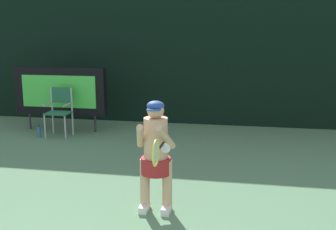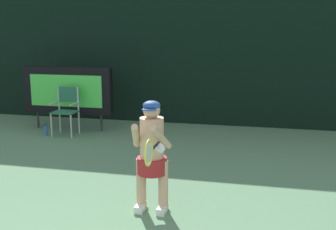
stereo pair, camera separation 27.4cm
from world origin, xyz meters
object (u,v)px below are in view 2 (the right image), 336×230
Objects in this scene: scoreboard at (68,90)px; umpire_chair at (66,108)px; water_bottle at (46,130)px; tennis_racket at (149,152)px; tennis_player at (152,152)px.

scoreboard reaches higher than umpire_chair.
water_bottle is 0.44× the size of tennis_racket.
umpire_chair is 1.79× the size of tennis_racket.
umpire_chair is 0.68m from water_bottle.
umpire_chair is at bearing 128.01° from tennis_racket.
tennis_player is (2.97, -3.49, 0.19)m from umpire_chair.
umpire_chair is 5.16m from tennis_racket.
tennis_racket is (3.28, -4.58, 0.05)m from scoreboard.
water_bottle is at bearing 133.03° from tennis_racket.
umpire_chair is 0.73× the size of tennis_player.
tennis_player reaches higher than tennis_racket.
water_bottle is (-0.42, -0.21, -0.50)m from umpire_chair.
tennis_racket reaches higher than water_bottle.
water_bottle is 0.18× the size of tennis_player.
umpire_chair reaches higher than water_bottle.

